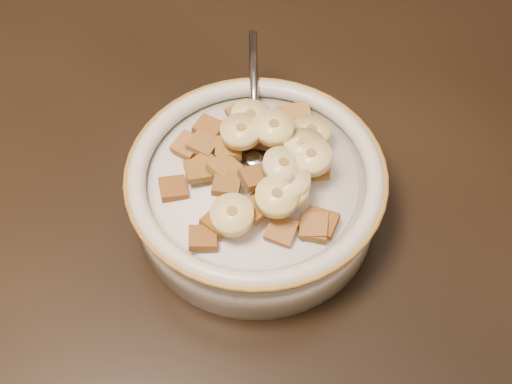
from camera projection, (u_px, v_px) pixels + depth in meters
The scene contains 46 objects.
table at pixel (153, 236), 0.59m from camera, with size 1.40×0.90×0.04m, color black.
cereal_bowl at pixel (256, 197), 0.56m from camera, with size 0.19×0.19×0.05m, color silver.
milk at pixel (256, 180), 0.54m from camera, with size 0.16×0.16×0.00m, color white.
spoon at pixel (255, 145), 0.56m from camera, with size 0.03×0.05×0.01m, color gray.
cereal_square_0 at pixel (208, 127), 0.57m from camera, with size 0.02×0.02×0.01m, color brown.
cereal_square_1 at pixel (241, 136), 0.55m from camera, with size 0.02×0.02×0.01m, color brown.
cereal_square_2 at pixel (317, 167), 0.54m from camera, with size 0.02×0.02×0.01m, color #945C25.
cereal_square_3 at pixel (307, 156), 0.54m from camera, with size 0.02×0.02×0.01m, color brown.
cereal_square_4 at pixel (284, 160), 0.53m from camera, with size 0.02×0.02×0.01m, color brown.
cereal_square_5 at pixel (291, 146), 0.55m from camera, with size 0.02×0.02×0.01m, color brown.
cereal_square_6 at pixel (205, 166), 0.54m from camera, with size 0.02×0.02×0.01m, color olive.
cereal_square_7 at pixel (281, 230), 0.51m from camera, with size 0.02×0.02×0.01m, color brown.
cereal_square_8 at pixel (218, 222), 0.51m from camera, with size 0.02×0.02×0.01m, color #94661A.
cereal_square_9 at pixel (323, 223), 0.51m from camera, with size 0.02×0.02×0.01m, color brown.
cereal_square_10 at pixel (315, 222), 0.51m from camera, with size 0.02×0.02×0.01m, color brown.
cereal_square_11 at pixel (199, 170), 0.54m from camera, with size 0.02×0.02×0.01m, color brown.
cereal_square_12 at pixel (315, 228), 0.51m from camera, with size 0.02×0.02×0.01m, color brown.
cereal_square_13 at pixel (318, 224), 0.52m from camera, with size 0.02×0.02×0.01m, color #9B5F23.
cereal_square_14 at pixel (295, 158), 0.54m from camera, with size 0.02×0.02×0.01m, color brown.
cereal_square_15 at pixel (314, 226), 0.51m from camera, with size 0.02×0.02×0.01m, color #986134.
cereal_square_16 at pixel (256, 208), 0.51m from camera, with size 0.02×0.02×0.01m, color brown.
cereal_square_17 at pixel (203, 238), 0.51m from camera, with size 0.02×0.02×0.01m, color brown.
cereal_square_18 at pixel (255, 178), 0.52m from camera, with size 0.02×0.02×0.01m, color brown.
cereal_square_19 at pixel (291, 116), 0.57m from camera, with size 0.02×0.02×0.01m, color #996423.
cereal_square_20 at pixel (173, 188), 0.53m from camera, with size 0.02×0.02×0.01m, color brown.
cereal_square_21 at pixel (229, 148), 0.54m from camera, with size 0.02×0.02×0.01m, color olive.
cereal_square_22 at pixel (224, 167), 0.53m from camera, with size 0.02×0.02×0.01m, color brown.
cereal_square_23 at pixel (270, 140), 0.55m from camera, with size 0.02×0.02×0.01m, color brown.
cereal_square_24 at pixel (269, 132), 0.56m from camera, with size 0.02×0.02×0.01m, color brown.
cereal_square_25 at pixel (262, 121), 0.57m from camera, with size 0.02×0.02×0.01m, color #986232.
cereal_square_26 at pixel (203, 144), 0.55m from camera, with size 0.02×0.02×0.01m, color brown.
cereal_square_27 at pixel (227, 184), 0.52m from camera, with size 0.02×0.02×0.01m, color brown.
cereal_square_28 at pixel (299, 116), 0.57m from camera, with size 0.02×0.02×0.01m, color #9B6533.
cereal_square_29 at pixel (241, 114), 0.58m from camera, with size 0.02×0.02×0.01m, color olive.
cereal_square_30 at pixel (187, 145), 0.55m from camera, with size 0.02×0.02×0.01m, color brown.
banana_slice_0 at pixel (311, 132), 0.55m from camera, with size 0.03×0.03×0.01m, color #E8C774.
banana_slice_1 at pixel (304, 145), 0.53m from camera, with size 0.03×0.03×0.01m, color #E6D989.
banana_slice_2 at pixel (274, 127), 0.53m from camera, with size 0.03×0.03×0.01m, color #DCC96E.
banana_slice_3 at pixel (251, 117), 0.55m from camera, with size 0.03×0.03×0.01m, color #E0D286.
banana_slice_4 at pixel (241, 131), 0.53m from camera, with size 0.03×0.03×0.01m, color #DECC7C.
banana_slice_5 at pixel (277, 197), 0.50m from camera, with size 0.03×0.03×0.01m, color #FBE881.
banana_slice_6 at pixel (283, 166), 0.52m from camera, with size 0.03×0.03×0.01m, color #D7CC87.
banana_slice_7 at pixel (289, 182), 0.51m from camera, with size 0.03×0.03×0.01m, color #FAE28F.
banana_slice_8 at pixel (311, 157), 0.52m from camera, with size 0.03×0.03×0.01m, color #E5C378.
banana_slice_9 at pixel (288, 189), 0.51m from camera, with size 0.03×0.03×0.01m, color #FBEE79.
banana_slice_10 at pixel (232, 215), 0.50m from camera, with size 0.03×0.03×0.01m, color beige.
Camera 1 is at (0.26, -0.19, 1.23)m, focal length 50.00 mm.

